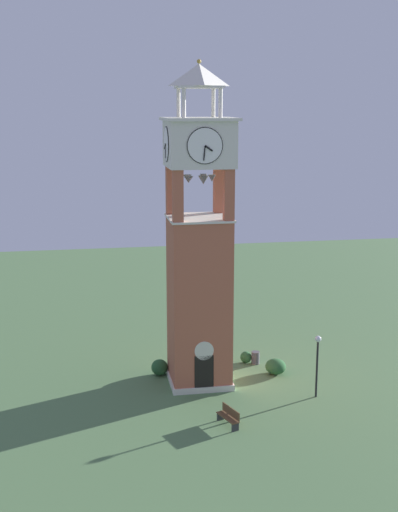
# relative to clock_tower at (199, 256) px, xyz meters

# --- Properties ---
(ground) EXTENTS (80.00, 80.00, 0.00)m
(ground) POSITION_rel_clock_tower_xyz_m (0.00, 0.00, -7.65)
(ground) COLOR #517547
(clock_tower) EXTENTS (3.97, 3.97, 18.57)m
(clock_tower) POSITION_rel_clock_tower_xyz_m (0.00, 0.00, 0.00)
(clock_tower) COLOR #AD5B42
(clock_tower) RESTS_ON ground
(park_bench) EXTENTS (0.95, 1.65, 0.95)m
(park_bench) POSITION_rel_clock_tower_xyz_m (0.53, -5.90, -7.17)
(park_bench) COLOR brown
(park_bench) RESTS_ON ground
(lamp_post) EXTENTS (0.36, 0.36, 3.62)m
(lamp_post) POSITION_rel_clock_tower_xyz_m (6.14, -3.31, -5.12)
(lamp_post) COLOR black
(lamp_post) RESTS_ON ground
(trash_bin) EXTENTS (0.52, 0.52, 0.80)m
(trash_bin) POSITION_rel_clock_tower_xyz_m (4.04, 2.21, -7.25)
(trash_bin) COLOR #4C4C51
(trash_bin) RESTS_ON ground
(shrub_near_entry) EXTENTS (1.27, 1.27, 0.94)m
(shrub_near_entry) POSITION_rel_clock_tower_xyz_m (4.83, 0.36, -7.18)
(shrub_near_entry) COLOR #28562D
(shrub_near_entry) RESTS_ON ground
(shrub_left_of_tower) EXTENTS (0.73, 0.73, 0.74)m
(shrub_left_of_tower) POSITION_rel_clock_tower_xyz_m (3.48, 2.47, -7.28)
(shrub_left_of_tower) COLOR #28562D
(shrub_left_of_tower) RESTS_ON ground
(shrub_behind_bench) EXTENTS (1.00, 1.00, 0.99)m
(shrub_behind_bench) POSITION_rel_clock_tower_xyz_m (-2.20, 1.40, -7.16)
(shrub_behind_bench) COLOR #28562D
(shrub_behind_bench) RESTS_ON ground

